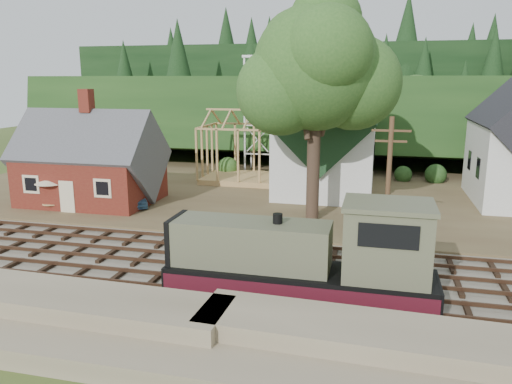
% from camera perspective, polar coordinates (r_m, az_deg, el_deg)
% --- Properties ---
extents(ground, '(140.00, 140.00, 0.00)m').
position_cam_1_polar(ground, '(26.98, -0.71, -9.13)').
color(ground, '#384C1E').
rests_on(ground, ground).
extents(embankment, '(64.00, 5.00, 1.60)m').
position_cam_1_polar(embankment, '(19.71, -7.22, -18.08)').
color(embankment, '#7F7259').
rests_on(embankment, ground).
extents(railroad_bed, '(64.00, 11.00, 0.16)m').
position_cam_1_polar(railroad_bed, '(26.95, -0.71, -8.97)').
color(railroad_bed, '#726B5B').
rests_on(railroad_bed, ground).
extents(village_flat, '(64.00, 26.00, 0.30)m').
position_cam_1_polar(village_flat, '(43.83, 5.17, -0.32)').
color(village_flat, brown).
rests_on(village_flat, ground).
extents(hillside, '(70.00, 28.96, 12.74)m').
position_cam_1_polar(hillside, '(67.28, 8.28, 4.09)').
color(hillside, '#1E3F19').
rests_on(hillside, ground).
extents(ridge, '(80.00, 20.00, 12.00)m').
position_cam_1_polar(ridge, '(83.07, 9.38, 5.70)').
color(ridge, black).
rests_on(ridge, ground).
extents(depot, '(10.80, 7.41, 9.00)m').
position_cam_1_polar(depot, '(42.23, -18.31, 2.82)').
color(depot, maroon).
rests_on(depot, village_flat).
extents(church, '(8.40, 15.17, 13.00)m').
position_cam_1_polar(church, '(44.38, 8.21, 6.36)').
color(church, silver).
rests_on(church, village_flat).
extents(timber_frame, '(8.20, 6.20, 6.99)m').
position_cam_1_polar(timber_frame, '(48.31, -1.10, 4.72)').
color(timber_frame, tan).
rests_on(timber_frame, village_flat).
extents(lattice_tower, '(3.20, 3.20, 12.12)m').
position_cam_1_polar(lattice_tower, '(53.64, 0.55, 12.78)').
color(lattice_tower, silver).
rests_on(lattice_tower, village_flat).
extents(big_tree, '(10.90, 8.40, 14.70)m').
position_cam_1_polar(big_tree, '(34.55, 7.12, 12.95)').
color(big_tree, '#38281E').
rests_on(big_tree, village_flat).
extents(telegraph_pole_near, '(2.20, 0.28, 8.00)m').
position_cam_1_polar(telegraph_pole_near, '(30.00, 14.89, 1.17)').
color(telegraph_pole_near, '#4C331E').
rests_on(telegraph_pole_near, ground).
extents(locomotive, '(12.03, 3.01, 4.81)m').
position_cam_1_polar(locomotive, '(22.83, 6.09, -7.66)').
color(locomotive, black).
rests_on(locomotive, railroad_bed).
extents(car_blue, '(3.32, 4.14, 1.32)m').
position_cam_1_polar(car_blue, '(40.28, -13.54, -0.62)').
color(car_blue, teal).
rests_on(car_blue, village_flat).
extents(car_green, '(4.06, 1.92, 1.28)m').
position_cam_1_polar(car_green, '(43.66, -19.11, 0.03)').
color(car_green, gray).
rests_on(car_green, village_flat).
extents(patio_set, '(2.30, 2.30, 2.56)m').
position_cam_1_polar(patio_set, '(40.86, -22.45, 1.12)').
color(patio_set, silver).
rests_on(patio_set, village_flat).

